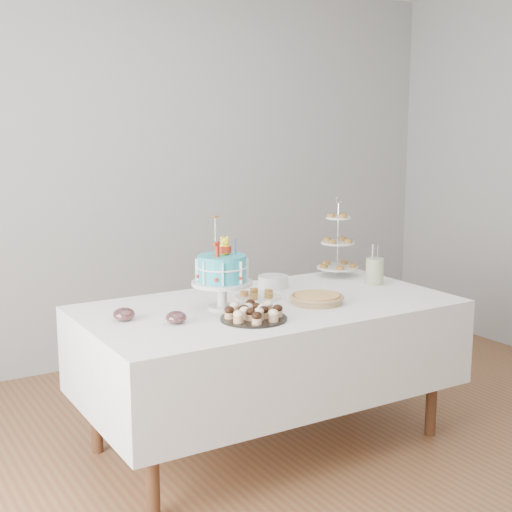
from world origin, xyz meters
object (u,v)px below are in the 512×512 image
table (269,346)px  jam_bowl_a (176,318)px  jam_bowl_b (124,314)px  tiered_stand (338,243)px  pastry_plate (258,295)px  utensil_pitcher (375,270)px  plate_stack (273,282)px  pie (317,298)px  birthday_cake (222,284)px  cupcake_tray (254,312)px

table → jam_bowl_a: bearing=-170.8°
table → jam_bowl_b: bearing=174.1°
tiered_stand → pastry_plate: 0.77m
pastry_plate → utensil_pitcher: 0.76m
tiered_stand → jam_bowl_a: (-1.29, -0.45, -0.18)m
plate_stack → tiered_stand: bearing=6.6°
table → pastry_plate: bearing=85.3°
jam_bowl_a → utensil_pitcher: utensil_pitcher is taller
tiered_stand → jam_bowl_b: 1.51m
pastry_plate → jam_bowl_a: size_ratio=2.49×
table → pie: size_ratio=6.81×
birthday_cake → utensil_pitcher: birthday_cake is taller
plate_stack → jam_bowl_b: plate_stack is taller
cupcake_tray → plate_stack: 0.69m
cupcake_tray → pastry_plate: size_ratio=1.30×
table → plate_stack: bearing=54.1°
jam_bowl_a → jam_bowl_b: 0.26m
table → utensil_pitcher: utensil_pitcher is taller
pie → tiered_stand: (0.50, 0.48, 0.18)m
birthday_cake → cupcake_tray: size_ratio=1.47×
table → pastry_plate: pastry_plate is taller
tiered_stand → jam_bowl_a: bearing=-160.6°
jam_bowl_a → jam_bowl_b: size_ratio=0.94×
cupcake_tray → jam_bowl_a: bearing=159.0°
jam_bowl_a → utensil_pitcher: size_ratio=0.43×
plate_stack → pastry_plate: (-0.21, -0.18, -0.02)m
pastry_plate → jam_bowl_b: (-0.77, -0.05, 0.01)m
cupcake_tray → jam_bowl_b: size_ratio=3.05×
cupcake_tray → jam_bowl_a: size_ratio=3.24×
pie → tiered_stand: bearing=43.8°
utensil_pitcher → table: bearing=-175.2°
birthday_cake → jam_bowl_a: bearing=-177.9°
pastry_plate → jam_bowl_a: 0.62m
table → pastry_plate: 0.27m
jam_bowl_a → jam_bowl_b: (-0.19, 0.17, 0.00)m
table → plate_stack: plate_stack is taller
table → cupcake_tray: bearing=-135.3°
pie → table: bearing=151.5°
pastry_plate → jam_bowl_b: jam_bowl_b is taller
cupcake_tray → plate_stack: (0.44, 0.53, -0.00)m
table → jam_bowl_b: jam_bowl_b is taller
plate_stack → jam_bowl_b: 1.00m
birthday_cake → jam_bowl_b: birthday_cake is taller
pie → jam_bowl_a: 0.79m
table → jam_bowl_a: size_ratio=19.40×
table → pie: (0.22, -0.12, 0.25)m
tiered_stand → table: bearing=-153.4°
birthday_cake → cupcake_tray: bearing=-100.3°
utensil_pitcher → tiered_stand: bearing=98.9°
birthday_cake → cupcake_tray: (0.04, -0.25, -0.09)m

